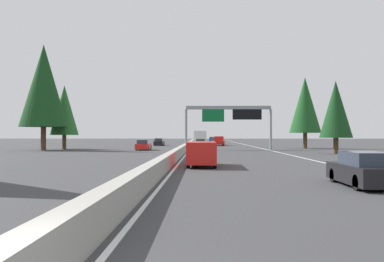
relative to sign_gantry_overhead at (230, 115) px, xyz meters
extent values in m
plane|color=#38383A|center=(6.40, 6.04, -5.08)|extent=(320.00, 320.00, 0.00)
cube|color=#9E9B93|center=(26.40, 6.34, -4.63)|extent=(180.00, 0.56, 0.90)
cube|color=silver|center=(16.40, -5.48, -5.08)|extent=(160.00, 0.16, 0.01)
cube|color=silver|center=(16.40, 5.79, -5.08)|extent=(160.00, 0.16, 0.01)
cylinder|color=gray|center=(0.04, 6.34, -2.14)|extent=(0.36, 0.36, 5.89)
cylinder|color=gray|center=(0.04, -5.98, -2.14)|extent=(0.36, 0.36, 5.89)
cube|color=gray|center=(0.04, 0.18, 1.05)|extent=(0.50, 12.32, 0.50)
cube|color=#0C602D|center=(-0.11, 2.39, -0.05)|extent=(0.12, 3.20, 1.90)
cube|color=black|center=(-0.11, -2.53, 0.05)|extent=(0.16, 4.20, 1.50)
cube|color=black|center=(-40.82, -2.86, -4.56)|extent=(4.40, 1.80, 0.76)
cube|color=#2D3847|center=(-41.04, -2.86, -3.90)|extent=(2.46, 1.51, 0.56)
cylinder|color=black|center=(-39.41, -2.07, -4.76)|extent=(0.64, 0.22, 0.64)
cylinder|color=black|center=(-39.41, -3.65, -4.76)|extent=(0.64, 0.22, 0.64)
cylinder|color=black|center=(-42.22, -2.07, -4.76)|extent=(0.64, 0.22, 0.64)
cube|color=red|center=(-30.35, 4.06, -4.11)|extent=(5.00, 1.95, 1.44)
cube|color=#2D3847|center=(-32.65, 4.06, -3.86)|extent=(0.08, 1.48, 0.56)
cylinder|color=black|center=(-28.65, 4.91, -4.73)|extent=(0.70, 0.24, 0.70)
cylinder|color=black|center=(-28.65, 3.20, -4.73)|extent=(0.70, 0.24, 0.70)
cylinder|color=black|center=(-32.05, 4.91, -4.73)|extent=(0.70, 0.24, 0.70)
cylinder|color=black|center=(-32.05, 3.20, -4.73)|extent=(0.70, 0.24, 0.70)
cube|color=red|center=(23.19, 0.56, -4.47)|extent=(5.60, 2.00, 0.70)
cube|color=red|center=(24.20, 0.56, -3.67)|extent=(2.24, 1.84, 0.90)
cube|color=#2D3847|center=(24.20, 0.56, -3.58)|extent=(2.02, 1.92, 0.41)
cylinder|color=black|center=(25.04, 1.42, -4.68)|extent=(0.80, 0.28, 0.80)
cylinder|color=black|center=(25.04, -0.30, -4.68)|extent=(0.80, 0.28, 0.80)
cylinder|color=black|center=(21.35, 1.42, -4.68)|extent=(0.80, 0.28, 0.80)
cylinder|color=black|center=(21.35, -0.30, -4.68)|extent=(0.80, 0.28, 0.80)
cube|color=slate|center=(32.84, 0.87, -4.56)|extent=(4.40, 1.80, 0.76)
cube|color=#2D3847|center=(32.62, 0.87, -3.90)|extent=(2.46, 1.51, 0.56)
cylinder|color=black|center=(34.24, 1.66, -4.76)|extent=(0.64, 0.22, 0.64)
cylinder|color=black|center=(34.24, 0.08, -4.76)|extent=(0.64, 0.22, 0.64)
cylinder|color=black|center=(31.43, 1.66, -4.76)|extent=(0.64, 0.22, 0.64)
cylinder|color=black|center=(31.43, 0.08, -4.76)|extent=(0.64, 0.22, 0.64)
cube|color=white|center=(21.58, 4.36, -3.38)|extent=(6.12, 2.40, 2.50)
cube|color=black|center=(25.83, 4.36, -3.68)|extent=(2.38, 2.30, 1.90)
cylinder|color=black|center=(25.66, 5.42, -4.63)|extent=(0.90, 0.28, 0.90)
cylinder|color=black|center=(25.66, 3.30, -4.63)|extent=(0.90, 0.28, 0.90)
cylinder|color=black|center=(19.88, 5.42, -4.63)|extent=(0.90, 0.28, 0.90)
cylinder|color=black|center=(19.88, 3.30, -4.63)|extent=(0.90, 0.28, 0.90)
cube|color=#1E4793|center=(71.40, 0.82, -4.56)|extent=(4.40, 1.80, 0.76)
cube|color=#2D3847|center=(71.18, 0.82, -3.90)|extent=(2.46, 1.51, 0.56)
cylinder|color=black|center=(72.80, 1.61, -4.76)|extent=(0.64, 0.22, 0.64)
cylinder|color=black|center=(72.80, 0.03, -4.76)|extent=(0.64, 0.22, 0.64)
cylinder|color=black|center=(69.99, 1.61, -4.76)|extent=(0.64, 0.22, 0.64)
cylinder|color=black|center=(69.99, 0.03, -4.76)|extent=(0.64, 0.22, 0.64)
cube|color=#1E4793|center=(57.79, 4.42, -3.43)|extent=(11.50, 2.50, 2.90)
cube|color=#2D3847|center=(57.79, 4.42, -3.07)|extent=(11.04, 2.55, 0.84)
cylinder|color=black|center=(61.81, 5.52, -4.58)|extent=(1.00, 0.30, 1.00)
cylinder|color=black|center=(61.81, 3.32, -4.58)|extent=(1.00, 0.30, 1.00)
cylinder|color=black|center=(53.76, 5.52, -4.58)|extent=(1.00, 0.30, 1.00)
cylinder|color=black|center=(53.76, 3.32, -4.58)|extent=(1.00, 0.30, 1.00)
cube|color=#AD931E|center=(11.83, 4.27, -4.56)|extent=(4.40, 1.80, 0.76)
cube|color=#2D3847|center=(11.61, 4.27, -3.90)|extent=(2.46, 1.51, 0.56)
cylinder|color=black|center=(13.23, 5.06, -4.76)|extent=(0.64, 0.22, 0.64)
cylinder|color=black|center=(13.23, 3.48, -4.76)|extent=(0.64, 0.22, 0.64)
cylinder|color=black|center=(10.42, 5.06, -4.76)|extent=(0.64, 0.22, 0.64)
cylinder|color=black|center=(10.42, 3.48, -4.76)|extent=(0.64, 0.22, 0.64)
cube|color=red|center=(-1.46, 12.34, -4.56)|extent=(4.40, 1.80, 0.76)
cube|color=#2D3847|center=(-1.68, 12.34, -3.90)|extent=(2.46, 1.51, 0.56)
cylinder|color=black|center=(-0.05, 13.13, -4.76)|extent=(0.64, 0.22, 0.64)
cylinder|color=black|center=(-0.05, 11.55, -4.76)|extent=(0.64, 0.22, 0.64)
cylinder|color=black|center=(-2.86, 13.13, -4.76)|extent=(0.64, 0.22, 0.64)
cylinder|color=black|center=(-2.86, 11.55, -4.76)|extent=(0.64, 0.22, 0.64)
cube|color=black|center=(21.47, 12.59, -4.56)|extent=(4.40, 1.80, 0.76)
cube|color=#2D3847|center=(21.25, 12.59, -3.90)|extent=(2.46, 1.51, 0.56)
cylinder|color=black|center=(22.88, 13.38, -4.76)|extent=(0.64, 0.22, 0.64)
cylinder|color=black|center=(22.88, 11.80, -4.76)|extent=(0.64, 0.22, 0.64)
cylinder|color=black|center=(20.06, 13.38, -4.76)|extent=(0.64, 0.22, 0.64)
cylinder|color=black|center=(20.06, 11.80, -4.76)|extent=(0.64, 0.22, 0.64)
cylinder|color=#4C3823|center=(-12.06, -11.31, -4.16)|extent=(0.56, 0.56, 1.85)
cone|color=#143D19|center=(-12.06, -11.31, 0.04)|extent=(3.69, 3.69, 6.55)
cylinder|color=#4C3823|center=(5.75, -12.41, -3.84)|extent=(0.63, 0.63, 2.50)
cone|color=#194C1E|center=(5.75, -12.41, 1.83)|extent=(4.99, 4.99, 8.85)
cylinder|color=#4C3823|center=(-1.81, 26.64, -3.42)|extent=(0.72, 0.72, 3.32)
cone|color=#143D19|center=(-1.81, 26.64, 4.13)|extent=(6.65, 6.65, 11.79)
cylinder|color=#4C3823|center=(2.34, 25.09, -4.01)|extent=(0.59, 0.59, 2.15)
cone|color=#236028|center=(2.34, 25.09, 0.88)|extent=(4.30, 4.30, 7.63)
camera|label=1|loc=(-57.91, 4.03, -2.89)|focal=37.21mm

